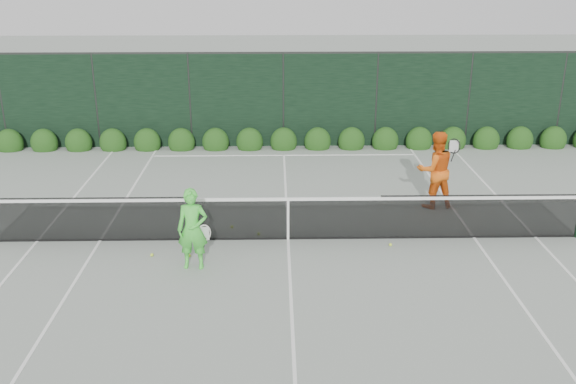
{
  "coord_description": "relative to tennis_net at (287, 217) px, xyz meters",
  "views": [
    {
      "loc": [
        -0.26,
        -12.89,
        5.81
      ],
      "look_at": [
        0.0,
        0.3,
        1.0
      ],
      "focal_mm": 40.0,
      "sensor_mm": 36.0,
      "label": 1
    }
  ],
  "objects": [
    {
      "name": "player_woman",
      "position": [
        -1.88,
        -1.31,
        0.29
      ],
      "size": [
        0.65,
        0.41,
        1.65
      ],
      "rotation": [
        0.0,
        0.0,
        -0.03
      ],
      "color": "#47DB40",
      "rests_on": "ground"
    },
    {
      "name": "tennis_net",
      "position": [
        0.0,
        0.0,
        0.0
      ],
      "size": [
        12.9,
        0.1,
        1.07
      ],
      "color": "black",
      "rests_on": "ground"
    },
    {
      "name": "windscreen_fence",
      "position": [
        0.02,
        -2.71,
        0.98
      ],
      "size": [
        32.0,
        21.07,
        3.06
      ],
      "color": "black",
      "rests_on": "ground"
    },
    {
      "name": "tennis_balls",
      "position": [
        -0.91,
        -0.23,
        -0.5
      ],
      "size": [
        5.1,
        1.55,
        0.07
      ],
      "color": "#D1F436",
      "rests_on": "ground"
    },
    {
      "name": "hedge_row",
      "position": [
        0.02,
        7.15,
        -0.3
      ],
      "size": [
        31.66,
        0.65,
        0.94
      ],
      "color": "#15370F",
      "rests_on": "ground"
    },
    {
      "name": "player_man",
      "position": [
        3.66,
        1.92,
        0.43
      ],
      "size": [
        1.04,
        0.88,
        1.92
      ],
      "rotation": [
        0.0,
        0.0,
        3.31
      ],
      "color": "orange",
      "rests_on": "ground"
    },
    {
      "name": "ground",
      "position": [
        0.02,
        0.0,
        -0.53
      ],
      "size": [
        80.0,
        80.0,
        0.0
      ],
      "primitive_type": "plane",
      "color": "gray",
      "rests_on": "ground"
    },
    {
      "name": "court_lines",
      "position": [
        0.02,
        0.0,
        -0.53
      ],
      "size": [
        11.03,
        23.83,
        0.01
      ],
      "color": "white",
      "rests_on": "ground"
    }
  ]
}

